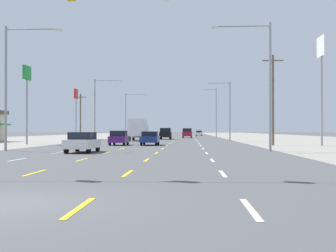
{
  "coord_description": "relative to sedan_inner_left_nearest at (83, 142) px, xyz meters",
  "views": [
    {
      "loc": [
        4.0,
        -9.83,
        1.61
      ],
      "look_at": [
        0.06,
        77.68,
        2.39
      ],
      "focal_mm": 48.94,
      "sensor_mm": 36.0,
      "label": 1
    }
  ],
  "objects": [
    {
      "name": "lane_markings",
      "position": [
        3.58,
        81.91,
        -0.75
      ],
      "size": [
        10.64,
        227.6,
        0.01
      ],
      "color": "white",
      "rests_on": "ground"
    },
    {
      "name": "sedan_center_turn_mid",
      "position": [
        3.49,
        15.98,
        0.0
      ],
      "size": [
        1.8,
        4.5,
        1.46
      ],
      "color": "navy",
      "rests_on": "ground"
    },
    {
      "name": "streetlight_left_row_1",
      "position": [
        -6.11,
        35.98,
        4.69
      ],
      "size": [
        4.28,
        0.26,
        9.34
      ],
      "color": "gray",
      "rests_on": "ground"
    },
    {
      "name": "lot_apron_left",
      "position": [
        -21.17,
        43.41,
        -0.75
      ],
      "size": [
        28.0,
        440.0,
        0.01
      ],
      "primitive_type": "cube",
      "color": "gray",
      "rests_on": "ground"
    },
    {
      "name": "streetlight_left_row_0",
      "position": [
        -6.09,
        2.34,
        4.9
      ],
      "size": [
        4.53,
        0.26,
        9.67
      ],
      "color": "gray",
      "rests_on": "ground"
    },
    {
      "name": "utility_pole_right_row_0",
      "position": [
        16.51,
        16.36,
        4.23
      ],
      "size": [
        2.2,
        0.26,
        9.58
      ],
      "color": "brown",
      "rests_on": "ground"
    },
    {
      "name": "streetlight_right_row_2",
      "position": [
        13.42,
        69.62,
        5.42
      ],
      "size": [
        3.66,
        0.26,
        10.89
      ],
      "color": "gray",
      "rests_on": "ground"
    },
    {
      "name": "suv_inner_right_farthest",
      "position": [
        7.27,
        62.11,
        0.27
      ],
      "size": [
        1.98,
        4.9,
        1.98
      ],
      "color": "maroon",
      "rests_on": "ground"
    },
    {
      "name": "streetlight_right_row_0",
      "position": [
        13.25,
        2.34,
        4.93
      ],
      "size": [
        4.56,
        0.26,
        9.73
      ],
      "color": "gray",
      "rests_on": "ground"
    },
    {
      "name": "hatchback_inner_left_near",
      "position": [
        0.22,
        15.62,
        0.03
      ],
      "size": [
        1.72,
        3.9,
        1.54
      ],
      "color": "#4C196B",
      "rests_on": "ground"
    },
    {
      "name": "pole_sign_right_row_1",
      "position": [
        21.3,
        15.33,
        8.09
      ],
      "size": [
        0.24,
        2.68,
        11.3
      ],
      "color": "gray",
      "rests_on": "ground"
    },
    {
      "name": "signal_span_wire",
      "position": [
        3.11,
        -15.92,
        4.25
      ],
      "size": [
        26.78,
        0.52,
        8.54
      ],
      "color": "brown",
      "rests_on": "ground"
    },
    {
      "name": "pole_sign_left_row_1",
      "position": [
        -10.52,
        17.99,
        5.94
      ],
      "size": [
        0.24,
        2.16,
        8.8
      ],
      "color": "gray",
      "rests_on": "ground"
    },
    {
      "name": "sedan_inner_left_nearest",
      "position": [
        0.0,
        0.0,
        0.0
      ],
      "size": [
        1.8,
        4.5,
        1.46
      ],
      "color": "white",
      "rests_on": "ground"
    },
    {
      "name": "streetlight_left_row_2",
      "position": [
        -6.02,
        69.62,
        5.04
      ],
      "size": [
        4.98,
        0.26,
        9.85
      ],
      "color": "gray",
      "rests_on": "ground"
    },
    {
      "name": "lot_apron_right",
      "position": [
        28.33,
        43.41,
        -0.75
      ],
      "size": [
        28.0,
        440.0,
        0.01
      ],
      "primitive_type": "cube",
      "color": "gray",
      "rests_on": "ground"
    },
    {
      "name": "utility_pole_left_row_1",
      "position": [
        -11.55,
        47.67,
        3.46
      ],
      "size": [
        2.2,
        0.26,
        8.05
      ],
      "color": "brown",
      "rests_on": "ground"
    },
    {
      "name": "sedan_far_right_distant_a",
      "position": [
        10.52,
        97.81,
        0.0
      ],
      "size": [
        1.8,
        4.5,
        1.46
      ],
      "color": "white",
      "rests_on": "ground"
    },
    {
      "name": "sedan_far_left_far",
      "position": [
        -3.41,
        40.06,
        0.0
      ],
      "size": [
        1.8,
        4.5,
        1.46
      ],
      "color": "black",
      "rests_on": "ground"
    },
    {
      "name": "pole_sign_left_row_2",
      "position": [
        -12.86,
        49.72,
        6.11
      ],
      "size": [
        0.24,
        2.01,
        9.08
      ],
      "color": "gray",
      "rests_on": "ground"
    },
    {
      "name": "box_truck_inner_left_midfar",
      "position": [
        -0.0,
        35.98,
        1.08
      ],
      "size": [
        2.4,
        7.2,
        3.23
      ],
      "color": "silver",
      "rests_on": "ground"
    },
    {
      "name": "suv_center_turn_farther",
      "position": [
        3.58,
        47.12,
        0.27
      ],
      "size": [
        1.98,
        4.9,
        1.98
      ],
      "color": "black",
      "rests_on": "ground"
    },
    {
      "name": "ground_plane",
      "position": [
        3.58,
        43.41,
        -0.76
      ],
      "size": [
        572.0,
        572.0,
        0.0
      ],
      "primitive_type": "plane",
      "color": "#4C4C4F"
    },
    {
      "name": "streetlight_right_row_1",
      "position": [
        13.38,
        35.98,
        4.37
      ],
      "size": [
        3.56,
        0.26,
        8.88
      ],
      "color": "gray",
      "rests_on": "ground"
    }
  ]
}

